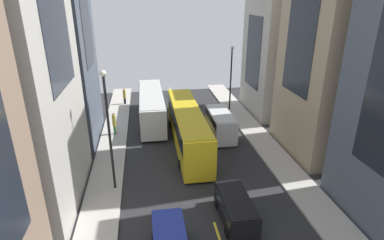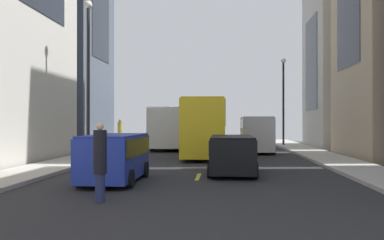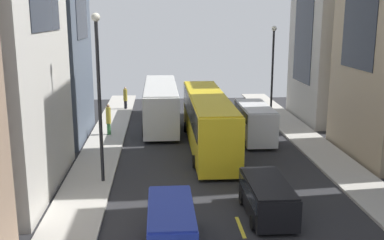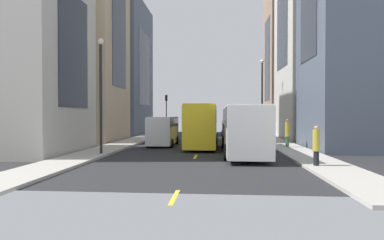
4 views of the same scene
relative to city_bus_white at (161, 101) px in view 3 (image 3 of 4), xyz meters
name	(u,v)px [view 3 (image 3 of 4)]	position (x,y,z in m)	size (l,w,h in m)	color
ground_plane	(212,154)	(3.22, -8.38, -2.01)	(40.96, 40.96, 0.00)	#28282B
sidewalk_west	(99,156)	(-3.97, -8.38, -1.93)	(2.58, 44.00, 0.15)	#B2ADA3
sidewalk_east	(321,151)	(10.42, -8.38, -1.93)	(2.58, 44.00, 0.15)	#B2ADA3
lane_stripe_1	(240,227)	(3.22, -18.88, -2.00)	(0.16, 2.00, 0.01)	yellow
lane_stripe_2	(212,154)	(3.22, -8.38, -2.00)	(0.16, 2.00, 0.01)	yellow
lane_stripe_3	(198,119)	(3.22, 2.12, -2.00)	(0.16, 2.00, 0.01)	yellow
lane_stripe_4	(190,97)	(3.22, 12.62, -2.00)	(0.16, 2.00, 0.01)	yellow
building_east_2	(360,34)	(16.71, 1.18, 5.26)	(9.71, 8.32, 14.54)	#B7B2A8
city_bus_white	(161,101)	(0.00, 0.00, 0.00)	(2.81, 11.96, 3.35)	silver
streetcar_yellow	(208,117)	(3.12, -6.67, 0.12)	(2.70, 13.88, 3.59)	yellow
delivery_van_white	(255,120)	(6.63, -5.30, -0.49)	(2.25, 5.62, 2.58)	white
car_blue_0	(171,223)	(0.25, -20.45, -0.98)	(1.92, 4.37, 1.75)	#2338AD
car_black_1	(267,196)	(4.60, -17.81, -1.06)	(1.98, 4.29, 1.61)	black
pedestrian_crossing_mid	(108,119)	(-3.87, -3.34, -0.66)	(0.36, 0.36, 2.27)	#336B38
pedestrian_crossing_near	(125,97)	(-3.29, 6.26, -0.78)	(0.37, 0.37, 2.06)	black
streetlamp_near	(273,62)	(9.63, 2.08, 2.84)	(0.44, 0.44, 7.76)	black
streetlamp_far	(99,84)	(-3.18, -13.18, 3.36)	(0.44, 0.44, 8.75)	black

